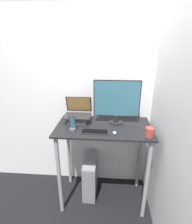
% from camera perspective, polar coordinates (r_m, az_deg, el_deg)
% --- Properties ---
extents(ground_plane, '(12.00, 12.00, 0.00)m').
position_cam_1_polar(ground_plane, '(2.59, 1.76, -30.91)').
color(ground_plane, black).
extents(wall_back, '(6.00, 0.05, 2.60)m').
position_cam_1_polar(wall_back, '(2.42, 2.91, 3.34)').
color(wall_back, silver).
rests_on(wall_back, ground_plane).
extents(wall_side_right, '(0.05, 6.00, 2.60)m').
position_cam_1_polar(wall_side_right, '(1.85, 23.07, -4.20)').
color(wall_side_right, silver).
rests_on(wall_side_right, ground_plane).
extents(desk, '(1.14, 0.63, 1.12)m').
position_cam_1_polar(desk, '(2.23, 2.41, -10.29)').
color(desk, black).
rests_on(desk, ground_plane).
extents(laptop, '(0.33, 0.27, 0.30)m').
position_cam_1_polar(laptop, '(2.22, -5.97, -1.16)').
color(laptop, '#4C4C51').
rests_on(laptop, desk).
extents(monitor, '(0.56, 0.16, 0.54)m').
position_cam_1_polar(monitor, '(2.11, 6.76, 3.21)').
color(monitor, black).
rests_on(monitor, desk).
extents(keyboard, '(0.32, 0.12, 0.02)m').
position_cam_1_polar(keyboard, '(1.96, -0.43, -6.50)').
color(keyboard, black).
rests_on(keyboard, desk).
extents(mouse, '(0.04, 0.06, 0.03)m').
position_cam_1_polar(mouse, '(1.94, 6.09, -6.76)').
color(mouse, '#99999E').
rests_on(mouse, desk).
extents(cell_phone, '(0.07, 0.07, 0.17)m').
position_cam_1_polar(cell_phone, '(2.02, -7.67, -4.55)').
color(cell_phone, '#4C4C51').
rests_on(cell_phone, desk).
extents(computer_tower, '(0.17, 0.46, 0.56)m').
position_cam_1_polar(computer_tower, '(2.66, -1.88, -20.13)').
color(computer_tower, gray).
rests_on(computer_tower, ground_plane).
extents(mug, '(0.09, 0.09, 0.10)m').
position_cam_1_polar(mug, '(1.95, 17.10, -6.29)').
color(mug, '#9E382D').
rests_on(mug, desk).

